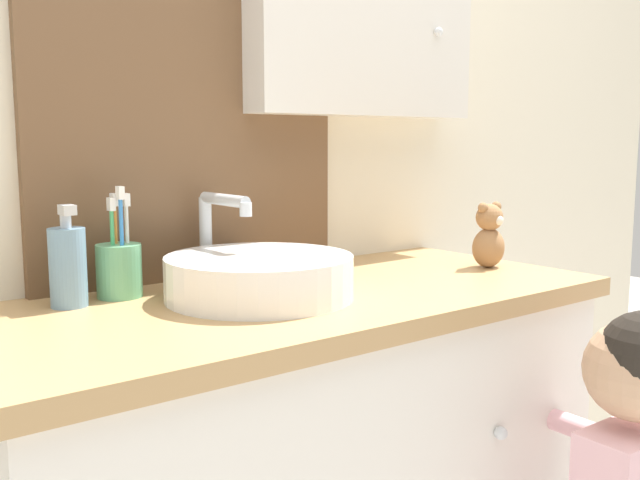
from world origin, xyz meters
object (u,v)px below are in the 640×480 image
Objects in this scene: sink_basin at (258,274)px; teddy_bear at (489,237)px; toothbrush_holder at (119,267)px; soap_dispenser at (68,266)px.

sink_basin reaches higher than teddy_bear.
toothbrush_holder is at bearing 141.05° from sink_basin.
soap_dispenser is (-0.09, -0.02, 0.02)m from toothbrush_holder.
toothbrush_holder is at bearing 164.67° from teddy_bear.
toothbrush_holder is 1.37× the size of teddy_bear.
soap_dispenser is at bearing 154.77° from sink_basin.
sink_basin is at bearing -38.95° from toothbrush_holder.
teddy_bear is (0.55, -0.05, 0.03)m from sink_basin.
sink_basin is at bearing 174.70° from teddy_bear.
sink_basin is 2.24× the size of soap_dispenser.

